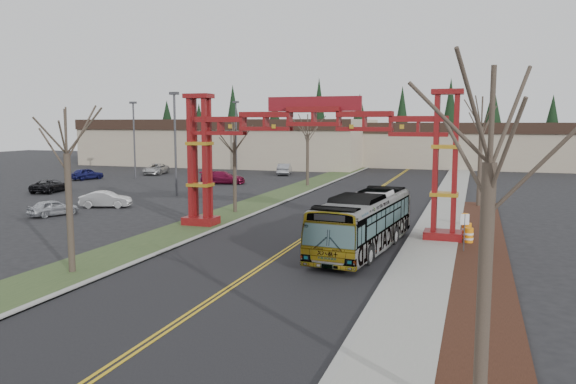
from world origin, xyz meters
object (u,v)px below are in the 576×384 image
at_px(parked_car_far_b, 156,169).
at_px(street_sign, 464,225).
at_px(bare_tree_median_far, 308,134).
at_px(barrel_mid, 467,232).
at_px(parked_car_mid_a, 223,177).
at_px(barrel_north, 465,220).
at_px(retail_building_east, 479,144).
at_px(bare_tree_median_mid, 234,143).
at_px(parked_car_near_c, 51,186).
at_px(transit_bus, 363,222).
at_px(bare_tree_right_far, 482,125).
at_px(silver_sedan, 377,199).
at_px(light_pole_far, 236,130).
at_px(bare_tree_median_near, 67,154).
at_px(parked_car_mid_b, 86,174).
at_px(parked_car_near_b, 106,199).
at_px(light_pole_near, 175,136).
at_px(gateway_arch, 314,139).
at_px(retail_building_west, 232,142).
at_px(parked_car_near_a, 53,208).
at_px(light_pole_mid, 134,134).
at_px(parked_car_far_a, 284,169).
at_px(bare_tree_right_near, 490,165).

distance_m(parked_car_far_b, street_sign, 54.06).
xyz_separation_m(bare_tree_median_far, barrel_mid, (17.33, -24.77, -5.18)).
xyz_separation_m(parked_car_mid_a, barrel_north, (26.98, -19.10, -0.30)).
bearing_deg(retail_building_east, bare_tree_median_mid, -107.75).
xyz_separation_m(parked_car_near_c, bare_tree_median_far, (23.01, 13.66, 5.04)).
height_order(transit_bus, bare_tree_right_far, bare_tree_right_far).
xyz_separation_m(silver_sedan, light_pole_far, (-25.95, 30.42, 5.10)).
bearing_deg(silver_sedan, bare_tree_median_near, -111.33).
distance_m(silver_sedan, bare_tree_median_mid, 12.52).
xyz_separation_m(parked_car_mid_b, parked_car_far_b, (4.23, 9.03, 0.00)).
bearing_deg(bare_tree_median_mid, transit_bus, -39.02).
xyz_separation_m(bare_tree_median_near, street_sign, (17.25, 10.06, -4.02)).
distance_m(silver_sedan, parked_car_near_b, 22.38).
height_order(light_pole_near, barrel_mid, light_pole_near).
height_order(silver_sedan, parked_car_near_b, silver_sedan).
distance_m(bare_tree_median_near, bare_tree_median_mid, 18.66).
distance_m(silver_sedan, parked_car_near_c, 33.09).
xyz_separation_m(gateway_arch, retail_building_west, (-30.00, 53.96, -2.22)).
distance_m(bare_tree_median_mid, bare_tree_right_far, 20.36).
distance_m(parked_car_near_a, barrel_mid, 29.75).
distance_m(bare_tree_right_far, light_pole_near, 27.60).
distance_m(parked_car_near_a, light_pole_near, 14.53).
bearing_deg(parked_car_far_b, light_pole_mid, -98.13).
height_order(gateway_arch, parked_car_far_a, gateway_arch).
relative_size(parked_car_mid_a, street_sign, 2.40).
xyz_separation_m(silver_sedan, light_pole_near, (-19.60, 1.82, 4.96)).
bearing_deg(silver_sedan, barrel_north, -40.00).
bearing_deg(retail_building_west, bare_tree_median_far, -52.36).
height_order(bare_tree_median_near, barrel_mid, bare_tree_median_near).
relative_size(transit_bus, barrel_north, 12.83).
xyz_separation_m(retail_building_west, parked_car_mid_a, (12.15, -29.53, -3.02)).
bearing_deg(light_pole_near, parked_car_mid_b, 151.11).
xyz_separation_m(transit_bus, parked_car_near_c, (-35.00, 15.77, -0.93)).
bearing_deg(parked_car_far_b, bare_tree_median_near, -74.84).
xyz_separation_m(retail_building_east, silver_sedan, (-7.92, -50.47, -2.76)).
distance_m(parked_car_near_a, parked_car_near_b, 4.96).
bearing_deg(retail_building_east, bare_tree_right_near, -90.00).
relative_size(parked_car_mid_b, bare_tree_median_near, 0.55).
bearing_deg(gateway_arch, bare_tree_right_far, 56.53).
distance_m(parked_car_mid_a, barrel_mid, 36.10).
xyz_separation_m(retail_building_west, bare_tree_median_near, (22.00, -66.90, 1.79)).
distance_m(gateway_arch, light_pole_mid, 41.28).
relative_size(retail_building_west, parked_car_near_a, 12.64).
bearing_deg(gateway_arch, light_pole_far, 119.66).
xyz_separation_m(retail_building_west, light_pole_mid, (-1.24, -26.98, 1.79)).
relative_size(bare_tree_right_far, street_sign, 4.28).
distance_m(parked_car_near_c, bare_tree_right_near, 52.89).
xyz_separation_m(parked_car_mid_a, bare_tree_median_near, (9.85, -37.37, 4.81)).
distance_m(parked_car_near_a, parked_car_far_b, 34.35).
distance_m(transit_bus, parked_car_near_b, 24.91).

